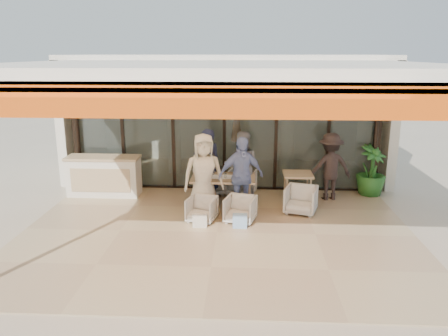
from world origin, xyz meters
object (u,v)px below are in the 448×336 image
object	(u,v)px
dining_table	(223,179)
potted_palm	(371,171)
side_table	(298,178)
host_counter	(104,176)
diner_cream	(204,174)
chair_far_left	(209,181)
chair_far_right	(241,181)
chair_near_right	(240,208)
diner_grey	(241,167)
chair_near_left	(202,208)
standing_woman	(330,167)
side_chair	(301,199)
diner_navy	(207,165)
diner_periwinkle	(241,176)

from	to	relation	value
dining_table	potted_palm	bearing A→B (deg)	15.94
side_table	potted_palm	size ratio (longest dim) A/B	0.56
host_counter	diner_cream	world-z (taller)	diner_cream
dining_table	chair_far_left	world-z (taller)	dining_table
chair_far_right	chair_near_right	world-z (taller)	chair_far_right
chair_far_left	diner_cream	xyz separation A→B (m)	(0.00, -1.40, 0.56)
dining_table	diner_cream	xyz separation A→B (m)	(-0.41, -0.46, 0.24)
diner_grey	chair_far_right	bearing A→B (deg)	-92.26
chair_near_left	standing_woman	distance (m)	3.48
chair_far_left	side_chair	distance (m)	2.56
chair_near_right	side_chair	world-z (taller)	side_chair
chair_near_left	diner_navy	xyz separation A→B (m)	(0.00, 1.40, 0.61)
side_table	chair_far_right	bearing A→B (deg)	158.78
diner_navy	diner_grey	size ratio (longest dim) A/B	1.03
chair_near_right	side_table	distance (m)	1.97
chair_near_left	chair_near_right	xyz separation A→B (m)	(0.84, 0.00, 0.02)
standing_woman	diner_grey	bearing A→B (deg)	-5.94
diner_navy	standing_woman	distance (m)	3.04
chair_near_left	chair_far_right	bearing A→B (deg)	79.74
dining_table	diner_navy	xyz separation A→B (m)	(-0.41, 0.44, 0.22)
host_counter	diner_periwinkle	size ratio (longest dim) A/B	1.03
chair_far_right	diner_cream	distance (m)	1.73
diner_periwinkle	standing_woman	distance (m)	2.46
chair_far_right	standing_woman	world-z (taller)	standing_woman
dining_table	diner_navy	size ratio (longest dim) A/B	0.82
chair_near_right	potted_palm	xyz separation A→B (m)	(3.32, 2.03, 0.34)
chair_near_left	diner_cream	xyz separation A→B (m)	(0.00, 0.50, 0.63)
diner_navy	standing_woman	size ratio (longest dim) A/B	1.07
host_counter	diner_grey	xyz separation A→B (m)	(3.51, -0.24, 0.35)
potted_palm	chair_far_right	bearing A→B (deg)	-177.82
dining_table	side_chair	bearing A→B (deg)	-10.71
chair_far_right	potted_palm	world-z (taller)	potted_palm
chair_far_right	diner_grey	distance (m)	0.72
chair_near_right	chair_near_left	bearing A→B (deg)	-165.34
diner_grey	diner_periwinkle	bearing A→B (deg)	87.74
chair_near_left	diner_grey	bearing A→B (deg)	72.62
chair_far_left	potted_palm	xyz separation A→B (m)	(4.16, 0.13, 0.30)
standing_woman	chair_near_left	bearing A→B (deg)	16.50
chair_far_right	chair_far_left	bearing A→B (deg)	12.62
diner_periwinkle	potted_palm	world-z (taller)	diner_periwinkle
diner_grey	diner_cream	bearing A→B (deg)	44.72
host_counter	dining_table	xyz separation A→B (m)	(3.09, -0.69, 0.16)
diner_grey	side_table	xyz separation A→B (m)	(1.38, -0.04, -0.24)
dining_table	diner_cream	world-z (taller)	diner_cream
chair_far_left	side_chair	xyz separation A→B (m)	(2.22, -1.29, -0.01)
dining_table	chair_near_right	world-z (taller)	dining_table
diner_periwinkle	potted_palm	distance (m)	3.66
side_table	standing_woman	xyz separation A→B (m)	(0.81, 0.25, 0.21)
diner_cream	diner_periwinkle	distance (m)	0.84
diner_grey	chair_near_right	bearing A→B (deg)	87.74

